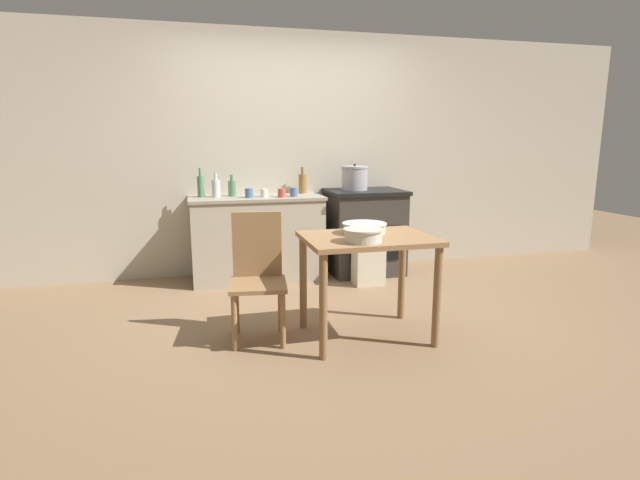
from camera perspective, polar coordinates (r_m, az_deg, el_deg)
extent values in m
plane|color=#896B4C|center=(4.19, 1.34, -8.55)|extent=(14.00, 14.00, 0.00)
cube|color=beige|center=(5.48, -3.24, 9.78)|extent=(8.00, 0.07, 2.55)
cube|color=#B2A893|center=(5.19, -7.20, 0.07)|extent=(1.32, 0.57, 0.83)
cube|color=gray|center=(5.13, -7.32, 4.80)|extent=(1.35, 0.60, 0.03)
cube|color=#38332D|center=(5.43, 5.09, 0.77)|extent=(0.76, 0.63, 0.86)
cube|color=black|center=(5.37, 5.17, 5.52)|extent=(0.80, 0.67, 0.04)
cube|color=black|center=(5.15, 6.28, -0.44)|extent=(0.53, 0.01, 0.36)
cube|color=#997047|center=(3.56, 5.48, 0.15)|extent=(0.91, 0.69, 0.03)
cylinder|color=olive|center=(3.27, 0.38, -7.69)|extent=(0.06, 0.06, 0.72)
cylinder|color=olive|center=(3.56, 13.22, -6.40)|extent=(0.06, 0.06, 0.72)
cylinder|color=olive|center=(3.82, -1.94, -4.88)|extent=(0.06, 0.06, 0.72)
cylinder|color=olive|center=(4.07, 9.35, -3.99)|extent=(0.06, 0.06, 0.72)
cube|color=#997047|center=(3.59, -7.11, -5.10)|extent=(0.45, 0.45, 0.03)
cube|color=#997047|center=(3.70, -7.21, -0.48)|extent=(0.36, 0.08, 0.48)
cylinder|color=#997047|center=(3.50, -9.75, -9.32)|extent=(0.04, 0.04, 0.40)
cylinder|color=#997047|center=(3.50, -4.28, -9.19)|extent=(0.04, 0.04, 0.40)
cylinder|color=#997047|center=(3.81, -9.53, -7.57)|extent=(0.04, 0.04, 0.40)
cylinder|color=#997047|center=(3.81, -4.53, -7.45)|extent=(0.04, 0.04, 0.40)
cube|color=beige|center=(5.01, 5.55, -2.75)|extent=(0.30, 0.21, 0.42)
cylinder|color=#A8A8AD|center=(5.33, 3.96, 6.97)|extent=(0.27, 0.27, 0.23)
cylinder|color=#A8A8AD|center=(5.32, 3.98, 8.32)|extent=(0.29, 0.29, 0.02)
sphere|color=black|center=(5.32, 3.99, 8.55)|extent=(0.02, 0.02, 0.02)
cylinder|color=silver|center=(3.35, 4.96, 0.53)|extent=(0.25, 0.25, 0.09)
cylinder|color=beige|center=(3.35, 4.97, 1.18)|extent=(0.27, 0.27, 0.01)
cylinder|color=silver|center=(3.66, 5.09, 1.36)|extent=(0.31, 0.31, 0.08)
cylinder|color=beige|center=(3.66, 5.10, 1.87)|extent=(0.33, 0.33, 0.01)
cylinder|color=#517F5B|center=(5.15, -13.47, 5.95)|extent=(0.07, 0.07, 0.21)
cylinder|color=#517F5B|center=(5.14, -13.54, 7.55)|extent=(0.03, 0.03, 0.08)
cylinder|color=#517F5B|center=(5.17, -10.01, 5.82)|extent=(0.08, 0.08, 0.16)
cylinder|color=#517F5B|center=(5.16, -10.05, 7.01)|extent=(0.03, 0.03, 0.06)
cylinder|color=silver|center=(5.12, -11.79, 5.79)|extent=(0.08, 0.08, 0.17)
cylinder|color=silver|center=(5.11, -11.85, 7.12)|extent=(0.03, 0.03, 0.07)
cylinder|color=olive|center=(5.38, -2.00, 6.44)|extent=(0.08, 0.08, 0.20)
cylinder|color=olive|center=(5.37, -2.01, 7.93)|extent=(0.03, 0.03, 0.08)
cylinder|color=#B74C42|center=(5.02, -4.40, 5.39)|extent=(0.08, 0.08, 0.09)
cylinder|color=#4C6B99|center=(5.07, -3.00, 5.49)|extent=(0.08, 0.08, 0.09)
cylinder|color=#4C6B99|center=(5.03, -8.10, 5.35)|extent=(0.08, 0.08, 0.09)
cylinder|color=silver|center=(5.06, -6.42, 5.37)|extent=(0.07, 0.07, 0.08)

